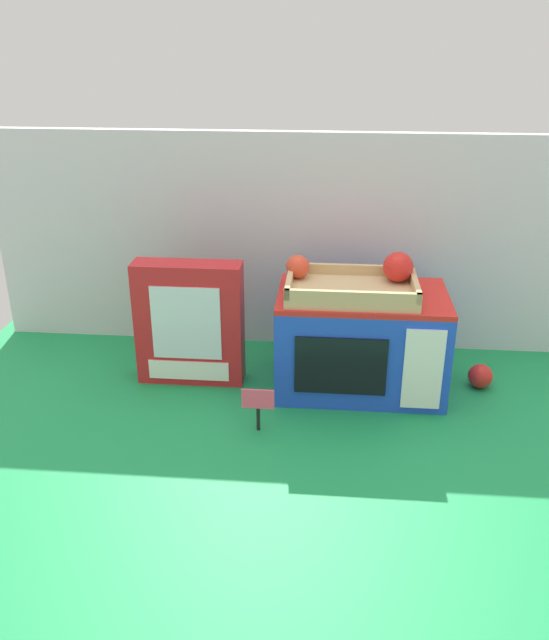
% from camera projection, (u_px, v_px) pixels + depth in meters
% --- Properties ---
extents(ground_plane, '(1.70, 1.70, 0.00)m').
position_uv_depth(ground_plane, '(288.00, 390.00, 1.60)').
color(ground_plane, '#198C47').
rests_on(ground_plane, ground).
extents(display_back_panel, '(1.61, 0.03, 0.57)m').
position_uv_depth(display_back_panel, '(296.00, 242.00, 1.74)').
color(display_back_panel, silver).
rests_on(display_back_panel, ground).
extents(toy_microwave, '(0.39, 0.25, 0.24)m').
position_uv_depth(toy_microwave, '(360.00, 341.00, 1.57)').
color(toy_microwave, blue).
rests_on(toy_microwave, ground).
extents(food_groups_crate, '(0.30, 0.19, 0.09)m').
position_uv_depth(food_groups_crate, '(355.00, 284.00, 1.51)').
color(food_groups_crate, tan).
rests_on(food_groups_crate, toy_microwave).
extents(cookie_set_box, '(0.26, 0.08, 0.30)m').
position_uv_depth(cookie_set_box, '(190.00, 323.00, 1.59)').
color(cookie_set_box, red).
rests_on(cookie_set_box, ground).
extents(price_sign, '(0.07, 0.01, 0.10)m').
position_uv_depth(price_sign, '(258.00, 403.00, 1.41)').
color(price_sign, black).
rests_on(price_sign, ground).
extents(loose_toy_apple, '(0.06, 0.06, 0.06)m').
position_uv_depth(loose_toy_apple, '(480.00, 376.00, 1.60)').
color(loose_toy_apple, red).
rests_on(loose_toy_apple, ground).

